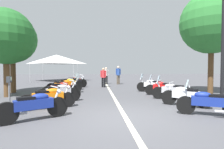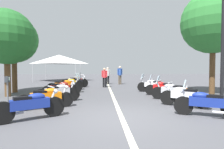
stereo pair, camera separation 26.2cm
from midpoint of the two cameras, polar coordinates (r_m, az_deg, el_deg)
name	(u,v)px [view 1 (the left image)]	position (r m, az deg, el deg)	size (l,w,h in m)	color
ground_plane	(125,117)	(5.93, 3.02, -13.53)	(80.00, 80.00, 0.00)	#4C4C51
lane_centre_stripe	(111,93)	(11.51, -0.90, -5.84)	(23.13, 0.16, 0.01)	beige
motorcycle_left_row_0	(35,105)	(6.03, -24.62, -8.96)	(1.25, 1.85, 1.00)	black
motorcycle_left_row_1	(49,97)	(7.48, -20.52, -6.86)	(1.02, 2.02, 0.98)	black
motorcycle_left_row_2	(59,92)	(8.67, -17.40, -5.48)	(1.08, 1.96, 1.01)	black
motorcycle_left_row_3	(61,89)	(10.14, -16.73, -4.40)	(1.11, 1.83, 1.01)	black
motorcycle_left_row_4	(65,86)	(11.62, -15.44, -3.48)	(1.01, 2.12, 1.23)	black
motorcycle_left_row_5	(68,84)	(13.08, -14.35, -2.85)	(1.06, 2.00, 1.23)	black
motorcycle_left_row_6	(74,82)	(14.56, -12.37, -2.37)	(1.19, 1.94, 1.02)	black
motorcycle_left_row_7	(74,81)	(15.89, -12.44, -2.02)	(1.31, 1.93, 1.01)	black
motorcycle_right_row_0	(208,102)	(6.73, 27.25, -7.84)	(1.07, 1.88, 1.20)	black
motorcycle_right_row_1	(185,95)	(8.01, 21.44, -6.24)	(1.34, 1.67, 0.99)	black
motorcycle_right_row_2	(173,91)	(9.43, 18.17, -4.89)	(1.20, 1.95, 1.20)	black
motorcycle_right_row_3	(162,88)	(10.72, 15.09, -4.05)	(1.07, 1.92, 1.20)	black
motorcycle_right_row_4	(153,85)	(12.05, 12.22, -3.31)	(1.21, 1.97, 1.21)	black
street_lamp_twin_globe	(224,16)	(8.81, 31.32, 15.73)	(0.32, 1.22, 5.54)	black
parking_meter	(9,87)	(7.54, -30.83, -3.51)	(0.19, 0.14, 1.29)	slate
traffic_cone_0	(186,90)	(11.24, 21.87, -4.71)	(0.36, 0.36, 0.61)	orange
bystander_0	(103,76)	(14.71, -3.28, -0.48)	(0.32, 0.48, 1.60)	black
bystander_1	(118,74)	(17.32, 1.58, 0.30)	(0.32, 0.50, 1.77)	brown
bystander_2	(106,74)	(17.45, -2.34, 0.05)	(0.32, 0.50, 1.65)	black
roadside_tree_0	(12,40)	(13.34, -29.67, 9.65)	(3.01, 3.01, 4.94)	brown
roadside_tree_1	(6,37)	(11.58, -31.32, 10.22)	(3.04, 3.04, 4.83)	brown
roadside_tree_2	(212,23)	(12.77, 28.66, 14.22)	(3.76, 3.76, 6.23)	brown
event_tent	(57,59)	(22.98, -17.57, 4.65)	(5.16, 5.16, 3.20)	white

